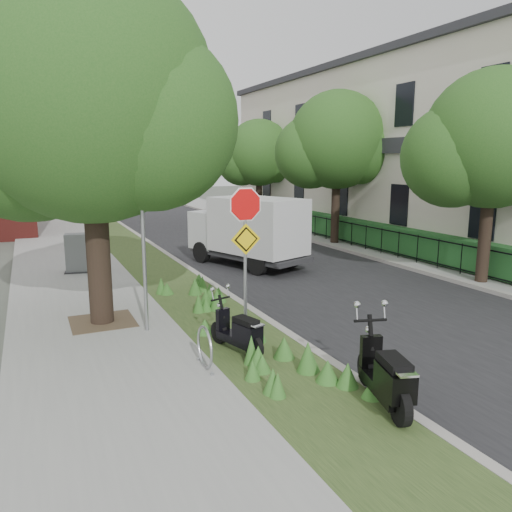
# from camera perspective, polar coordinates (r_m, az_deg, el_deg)

# --- Properties ---
(ground) EXTENTS (120.00, 120.00, 0.00)m
(ground) POSITION_cam_1_polar(r_m,az_deg,el_deg) (10.74, 7.07, -9.55)
(ground) COLOR #4C5147
(ground) RESTS_ON ground
(sidewalk_near) EXTENTS (3.50, 60.00, 0.12)m
(sidewalk_near) POSITION_cam_1_polar(r_m,az_deg,el_deg) (18.92, -20.82, -1.01)
(sidewalk_near) COLOR gray
(sidewalk_near) RESTS_ON ground
(verge) EXTENTS (2.00, 60.00, 0.12)m
(verge) POSITION_cam_1_polar(r_m,az_deg,el_deg) (19.28, -12.65, -0.35)
(verge) COLOR #28401B
(verge) RESTS_ON ground
(kerb_near) EXTENTS (0.20, 60.00, 0.13)m
(kerb_near) POSITION_cam_1_polar(r_m,az_deg,el_deg) (19.50, -9.78, -0.10)
(kerb_near) COLOR #9E9991
(kerb_near) RESTS_ON ground
(road) EXTENTS (7.00, 60.00, 0.01)m
(road) POSITION_cam_1_polar(r_m,az_deg,el_deg) (20.66, -0.37, 0.51)
(road) COLOR black
(road) RESTS_ON ground
(kerb_far) EXTENTS (0.20, 60.00, 0.13)m
(kerb_far) POSITION_cam_1_polar(r_m,az_deg,el_deg) (22.29, 7.87, 1.33)
(kerb_far) COLOR #9E9991
(kerb_far) RESTS_ON ground
(footpath_far) EXTENTS (3.20, 60.00, 0.12)m
(footpath_far) POSITION_cam_1_polar(r_m,az_deg,el_deg) (23.24, 11.41, 1.60)
(footpath_far) COLOR gray
(footpath_far) RESTS_ON ground
(street_tree_main) EXTENTS (6.21, 5.54, 7.66)m
(street_tree_main) POSITION_cam_1_polar(r_m,az_deg,el_deg) (11.51, -18.94, 15.66)
(street_tree_main) COLOR black
(street_tree_main) RESTS_ON ground
(bare_post) EXTENTS (0.08, 0.08, 4.00)m
(bare_post) POSITION_cam_1_polar(r_m,az_deg,el_deg) (10.67, -12.76, 1.93)
(bare_post) COLOR #A5A8AD
(bare_post) RESTS_ON ground
(bike_hoop) EXTENTS (0.06, 0.78, 0.77)m
(bike_hoop) POSITION_cam_1_polar(r_m,az_deg,el_deg) (8.97, -5.87, -10.34)
(bike_hoop) COLOR #A5A8AD
(bike_hoop) RESTS_ON ground
(sign_assembly) EXTENTS (0.94, 0.08, 3.22)m
(sign_assembly) POSITION_cam_1_polar(r_m,az_deg,el_deg) (10.03, -1.21, 2.82)
(sign_assembly) COLOR #A5A8AD
(sign_assembly) RESTS_ON ground
(fence_far) EXTENTS (0.04, 24.00, 1.00)m
(fence_far) POSITION_cam_1_polar(r_m,az_deg,el_deg) (22.58, 9.41, 2.96)
(fence_far) COLOR black
(fence_far) RESTS_ON ground
(hedge_far) EXTENTS (1.00, 24.00, 1.10)m
(hedge_far) POSITION_cam_1_polar(r_m,az_deg,el_deg) (22.98, 10.86, 3.05)
(hedge_far) COLOR #1B4D24
(hedge_far) RESTS_ON footpath_far
(terrace_houses) EXTENTS (7.40, 26.40, 8.20)m
(terrace_houses) POSITION_cam_1_polar(r_m,az_deg,el_deg) (25.04, 18.01, 11.36)
(terrace_houses) COLOR beige
(terrace_houses) RESTS_ON ground
(far_tree_a) EXTENTS (4.60, 4.10, 6.22)m
(far_tree_a) POSITION_cam_1_polar(r_m,az_deg,el_deg) (16.21, 25.17, 11.29)
(far_tree_a) COLOR black
(far_tree_a) RESTS_ON ground
(far_tree_b) EXTENTS (4.83, 4.31, 6.56)m
(far_tree_b) POSITION_cam_1_polar(r_m,az_deg,el_deg) (22.28, 9.07, 12.41)
(far_tree_b) COLOR black
(far_tree_b) RESTS_ON ground
(far_tree_c) EXTENTS (4.37, 3.89, 5.93)m
(far_tree_c) POSITION_cam_1_polar(r_m,az_deg,el_deg) (29.28, 0.21, 11.34)
(far_tree_c) COLOR black
(far_tree_c) RESTS_ON ground
(scooter_near) EXTENTS (0.70, 1.79, 0.87)m
(scooter_near) POSITION_cam_1_polar(r_m,az_deg,el_deg) (7.75, 14.87, -13.82)
(scooter_near) COLOR black
(scooter_near) RESTS_ON ground
(scooter_far) EXTENTS (0.59, 1.49, 0.73)m
(scooter_far) POSITION_cam_1_polar(r_m,az_deg,el_deg) (9.56, -1.68, -9.06)
(scooter_far) COLOR black
(scooter_far) RESTS_ON ground
(box_truck) EXTENTS (3.26, 4.95, 2.09)m
(box_truck) POSITION_cam_1_polar(r_m,az_deg,el_deg) (17.65, -0.84, 3.19)
(box_truck) COLOR #262628
(box_truck) RESTS_ON ground
(utility_cabinet) EXTENTS (1.04, 0.78, 1.26)m
(utility_cabinet) POSITION_cam_1_polar(r_m,az_deg,el_deg) (17.32, -19.54, 0.26)
(utility_cabinet) COLOR #262628
(utility_cabinet) RESTS_ON ground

